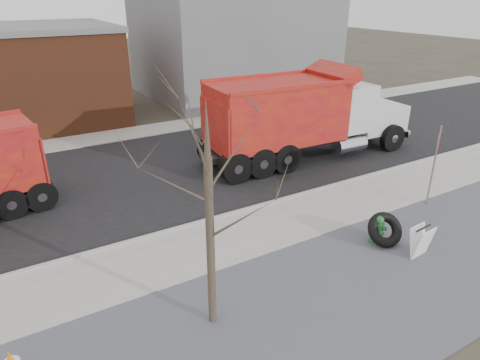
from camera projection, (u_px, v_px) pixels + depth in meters
ground at (267, 233)px, 13.30m from camera, size 120.00×120.00×0.00m
gravel_verge at (345, 296)px, 10.53m from camera, size 60.00×5.00×0.03m
sidewalk at (262, 229)px, 13.48m from camera, size 60.00×2.50×0.06m
curb at (241, 211)px, 14.50m from camera, size 60.00×0.15×0.11m
road at (185, 167)px, 18.26m from camera, size 60.00×9.40×0.02m
far_sidewalk at (142, 131)px, 22.75m from camera, size 60.00×2.00×0.06m
building_grey at (233, 35)px, 30.02m from camera, size 12.00×10.00×8.00m
bare_tree at (209, 191)px, 8.43m from camera, size 3.20×3.20×5.20m
fire_hydrant at (378, 231)px, 12.64m from camera, size 0.50×0.49×0.89m
truck_tire at (385, 230)px, 12.56m from camera, size 1.27×1.16×1.01m
stop_sign at (436, 153)px, 14.25m from camera, size 0.64×0.49×2.88m
sandwich_board at (421, 242)px, 11.92m from camera, size 0.70×0.48×0.93m
dump_truck_red_a at (303, 114)px, 18.49m from camera, size 10.07×3.24×3.99m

